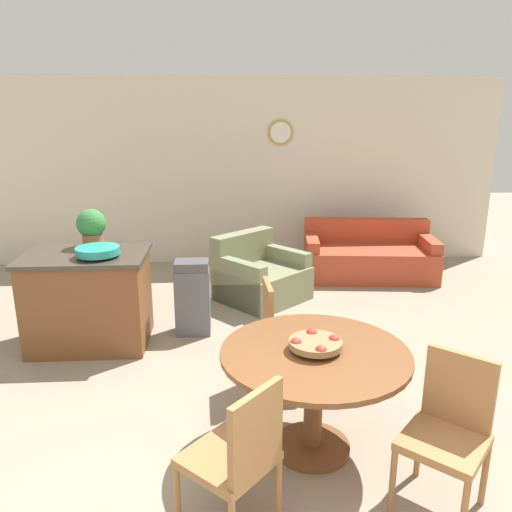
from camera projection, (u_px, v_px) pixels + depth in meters
wall_back at (230, 172)px, 7.34m from camera, size 8.00×0.09×2.70m
dining_table at (314, 374)px, 3.20m from camera, size 1.21×1.21×0.73m
dining_chair_near_left at (238, 453)px, 2.55m from camera, size 0.59×0.59×0.90m
dining_chair_near_right at (449, 426)px, 2.77m from camera, size 0.59×0.59×0.90m
dining_chair_far_side at (282, 330)px, 4.01m from camera, size 0.44×0.44×0.90m
fruit_bowl at (315, 344)px, 3.15m from camera, size 0.34×0.34×0.10m
kitchen_island at (89, 299)px, 4.80m from camera, size 1.14×0.82×0.91m
teal_bowl at (98, 251)px, 4.54m from camera, size 0.40×0.40×0.09m
potted_plant at (91, 227)px, 4.85m from camera, size 0.28×0.28×0.38m
trash_bin at (193, 297)px, 5.06m from camera, size 0.35×0.26×0.77m
couch at (368, 257)px, 6.90m from camera, size 1.82×1.05×0.75m
armchair at (260, 277)px, 6.04m from camera, size 1.25×1.25×0.78m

